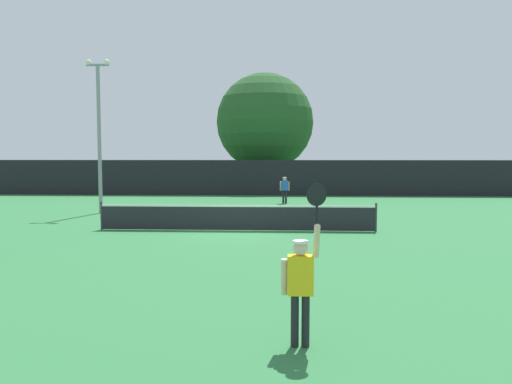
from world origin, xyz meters
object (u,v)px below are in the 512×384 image
(parked_car_near, at_px, (226,179))
(parked_car_mid, at_px, (278,179))
(player_serving, at_px, (301,277))
(parked_car_far, at_px, (387,180))
(player_receiving, at_px, (285,187))
(large_tree, at_px, (265,122))
(tennis_ball, at_px, (266,219))
(light_pole, at_px, (99,126))

(parked_car_near, bearing_deg, parked_car_mid, 19.95)
(player_serving, xyz_separation_m, parked_car_far, (8.36, 34.35, -0.28))
(player_receiving, bearing_deg, large_tree, -82.26)
(player_serving, relative_size, player_receiving, 1.57)
(player_serving, height_order, parked_car_near, player_serving)
(tennis_ball, xyz_separation_m, light_pole, (-8.20, 2.13, 4.25))
(large_tree, relative_size, parked_car_mid, 2.14)
(light_pole, distance_m, parked_car_mid, 22.03)
(light_pole, bearing_deg, parked_car_mid, 66.63)
(tennis_ball, relative_size, light_pole, 0.01)
(player_serving, distance_m, parked_car_mid, 36.82)
(player_receiving, height_order, parked_car_mid, parked_car_mid)
(tennis_ball, bearing_deg, parked_car_near, 101.08)
(large_tree, distance_m, parked_car_near, 6.23)
(parked_car_near, bearing_deg, tennis_ball, -71.29)
(player_receiving, bearing_deg, parked_car_far, -125.05)
(player_serving, distance_m, tennis_ball, 14.79)
(player_serving, xyz_separation_m, light_pole, (-9.18, 16.85, 3.23))
(player_receiving, bearing_deg, player_serving, 90.25)
(player_receiving, height_order, parked_car_near, parked_car_near)
(light_pole, xyz_separation_m, parked_car_far, (17.53, 17.50, -3.51))
(player_serving, relative_size, parked_car_near, 0.55)
(large_tree, bearing_deg, player_receiving, -82.26)
(player_receiving, relative_size, tennis_ball, 22.82)
(player_receiving, bearing_deg, tennis_ball, 83.38)
(player_receiving, xyz_separation_m, tennis_ball, (-0.88, -7.57, -0.91))
(parked_car_far, bearing_deg, tennis_ball, -110.56)
(tennis_ball, distance_m, light_pole, 9.48)
(parked_car_mid, relative_size, parked_car_far, 1.02)
(parked_car_mid, bearing_deg, light_pole, -105.24)
(player_serving, xyz_separation_m, parked_car_near, (-5.11, 35.82, -0.28))
(parked_car_near, height_order, parked_car_mid, same)
(large_tree, relative_size, parked_car_far, 2.18)
(player_receiving, distance_m, parked_car_mid, 14.53)
(tennis_ball, relative_size, parked_car_far, 0.02)
(large_tree, bearing_deg, tennis_ball, -87.97)
(player_serving, xyz_separation_m, tennis_ball, (-0.98, 14.72, -1.02))
(light_pole, bearing_deg, tennis_ball, -14.54)
(light_pole, height_order, parked_car_far, light_pole)
(player_serving, height_order, parked_car_far, player_serving)
(player_receiving, distance_m, parked_car_near, 14.42)
(light_pole, height_order, parked_car_near, light_pole)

